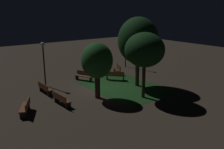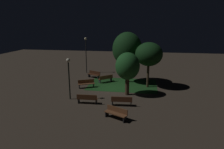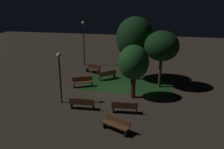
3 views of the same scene
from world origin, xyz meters
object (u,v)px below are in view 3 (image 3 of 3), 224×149
at_px(bench_back_row, 125,107).
at_px(tree_back_left, 135,38).
at_px(lamp_post_path_center, 84,36).
at_px(bench_front_left, 82,103).
at_px(bench_front_right, 107,75).
at_px(bench_path_side, 83,81).
at_px(bench_by_lamp, 93,68).
at_px(tree_right_canopy, 134,63).
at_px(tree_back_right, 162,46).
at_px(lamp_post_plaza_east, 60,69).
at_px(bench_near_trees, 116,124).

height_order(bench_back_row, tree_back_left, tree_back_left).
bearing_deg(tree_back_left, lamp_post_path_center, 148.43).
bearing_deg(bench_front_left, bench_front_right, 87.23).
bearing_deg(bench_path_side, bench_by_lamp, 92.27).
bearing_deg(lamp_post_path_center, bench_front_left, -73.36).
bearing_deg(bench_by_lamp, tree_right_canopy, -49.70).
bearing_deg(bench_front_right, bench_back_row, -68.23).
distance_m(bench_front_right, lamp_post_path_center, 6.36).
height_order(bench_by_lamp, lamp_post_path_center, lamp_post_path_center).
xyz_separation_m(bench_back_row, lamp_post_path_center, (-6.39, 11.15, 2.90)).
relative_size(bench_back_row, bench_front_right, 1.10).
bearing_deg(tree_back_right, lamp_post_path_center, 147.96).
relative_size(bench_front_right, tree_back_right, 0.33).
xyz_separation_m(bench_by_lamp, tree_back_left, (4.39, -1.23, 3.50)).
xyz_separation_m(bench_front_left, lamp_post_plaza_east, (-1.90, 0.82, 2.21)).
xyz_separation_m(bench_near_trees, tree_right_canopy, (0.34, 5.34, 2.39)).
distance_m(bench_back_row, lamp_post_plaza_east, 5.50).
xyz_separation_m(tree_back_left, lamp_post_plaza_east, (-4.73, -6.55, -1.29)).
xyz_separation_m(bench_front_right, tree_right_canopy, (2.93, -3.93, 2.39)).
relative_size(bench_by_lamp, tree_right_canopy, 0.43).
relative_size(bench_path_side, lamp_post_plaza_east, 0.47).
xyz_separation_m(bench_front_left, tree_back_right, (5.31, 5.75, 3.20)).
height_order(bench_front_left, bench_near_trees, same).
height_order(bench_near_trees, lamp_post_plaza_east, lamp_post_plaza_east).
height_order(tree_back_right, lamp_post_path_center, lamp_post_path_center).
height_order(bench_path_side, tree_right_canopy, tree_right_canopy).
distance_m(tree_back_right, tree_right_canopy, 3.59).
bearing_deg(bench_back_row, tree_back_right, 68.66).
xyz_separation_m(bench_back_row, tree_back_right, (2.24, 5.75, 3.20)).
relative_size(lamp_post_path_center, lamp_post_plaza_east, 1.30).
xyz_separation_m(bench_back_row, bench_front_right, (-2.73, 6.84, 0.00)).
relative_size(bench_by_lamp, tree_back_left, 0.30).
height_order(bench_path_side, lamp_post_plaza_east, lamp_post_plaza_east).
bearing_deg(bench_back_row, bench_path_side, 134.99).
bearing_deg(tree_back_right, bench_path_side, -169.16).
xyz_separation_m(bench_front_left, tree_right_canopy, (3.26, 2.90, 2.39)).
height_order(bench_near_trees, tree_back_right, tree_back_right).
bearing_deg(lamp_post_path_center, lamp_post_plaza_east, -82.12).
height_order(bench_near_trees, bench_by_lamp, same).
bearing_deg(bench_path_side, bench_back_row, -45.01).
bearing_deg(tree_back_right, bench_front_left, -132.72).
relative_size(bench_by_lamp, tree_back_right, 0.37).
height_order(lamp_post_path_center, lamp_post_plaza_east, lamp_post_path_center).
distance_m(bench_near_trees, bench_path_side, 8.14).
height_order(bench_by_lamp, tree_right_canopy, tree_right_canopy).
height_order(bench_front_right, lamp_post_plaza_east, lamp_post_plaza_east).
xyz_separation_m(bench_near_trees, lamp_post_plaza_east, (-4.83, 3.26, 2.21)).
relative_size(bench_front_left, lamp_post_path_center, 0.36).
relative_size(bench_path_side, tree_right_canopy, 0.43).
bearing_deg(lamp_post_plaza_east, bench_back_row, -9.40).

